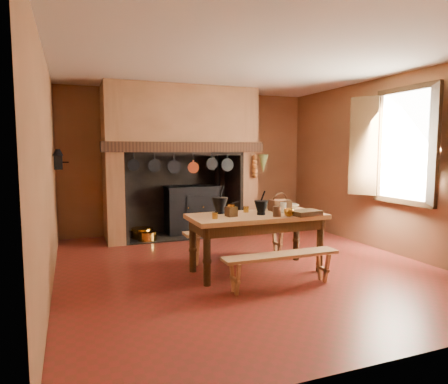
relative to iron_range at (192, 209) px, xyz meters
name	(u,v)px	position (x,y,z in m)	size (l,w,h in m)	color
floor	(244,266)	(0.04, -2.45, -0.48)	(5.50, 5.50, 0.00)	maroon
ceiling	(246,63)	(0.04, -2.45, 2.32)	(5.50, 5.50, 0.00)	silver
back_wall	(189,162)	(0.04, 0.30, 0.92)	(5.00, 0.02, 2.80)	brown
wall_left	(47,170)	(-2.46, -2.45, 0.92)	(0.02, 5.50, 2.80)	brown
wall_right	(387,165)	(2.54, -2.45, 0.92)	(0.02, 5.50, 2.80)	brown
wall_front	(397,182)	(0.04, -5.20, 0.92)	(5.00, 0.02, 2.80)	brown
chimney_breast	(180,141)	(-0.26, -0.14, 1.33)	(2.95, 0.96, 2.80)	brown
iron_range	(192,209)	(0.00, 0.00, 0.00)	(1.12, 0.55, 1.60)	black
hearth_pans	(143,234)	(-1.01, -0.23, -0.39)	(0.51, 0.62, 0.20)	#BE8A2C
hanging_pans	(186,166)	(-0.30, -0.64, 0.88)	(1.92, 0.29, 0.27)	black
onion_string	(255,166)	(1.04, -0.66, 0.85)	(0.12, 0.10, 0.46)	#935B1B
herb_bunch	(263,164)	(1.22, -0.66, 0.90)	(0.20, 0.20, 0.35)	#515B2B
window	(400,146)	(2.39, -2.85, 1.22)	(0.39, 1.75, 1.76)	white
wall_coffee_mill	(58,158)	(-2.38, -0.90, 1.03)	(0.23, 0.16, 0.31)	black
work_table	(257,223)	(0.09, -2.73, 0.18)	(1.81, 0.80, 0.78)	tan
bench_front	(281,262)	(0.09, -3.40, -0.18)	(1.46, 0.26, 0.41)	tan
bench_back	(238,237)	(0.09, -2.10, -0.14)	(1.64, 0.29, 0.46)	tan
mortar_large	(220,204)	(-0.35, -2.50, 0.42)	(0.22, 0.22, 0.38)	black
mortar_small	(261,207)	(0.13, -2.79, 0.41)	(0.19, 0.19, 0.32)	black
coffee_grinder	(231,211)	(-0.29, -2.77, 0.37)	(0.18, 0.14, 0.20)	#311E0F
brass_mug_a	(215,216)	(-0.55, -2.87, 0.34)	(0.07, 0.07, 0.08)	#BE8A2C
brass_mug_b	(246,209)	(0.02, -2.53, 0.34)	(0.07, 0.07, 0.08)	#BE8A2C
mixing_bowl	(287,207)	(0.70, -2.50, 0.34)	(0.31, 0.31, 0.08)	beige
stoneware_crock	(277,211)	(0.25, -2.99, 0.37)	(0.11, 0.11, 0.13)	#4F301D
glass_jar	(283,208)	(0.47, -2.77, 0.37)	(0.08, 0.08, 0.14)	beige
wicker_basket	(280,205)	(0.53, -2.58, 0.39)	(0.28, 0.20, 0.27)	#4B2F16
wooden_tray	(305,213)	(0.65, -3.04, 0.33)	(0.38, 0.27, 0.06)	#311E0F
brass_cup	(289,213)	(0.40, -3.04, 0.35)	(0.13, 0.13, 0.10)	#BE8A2C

